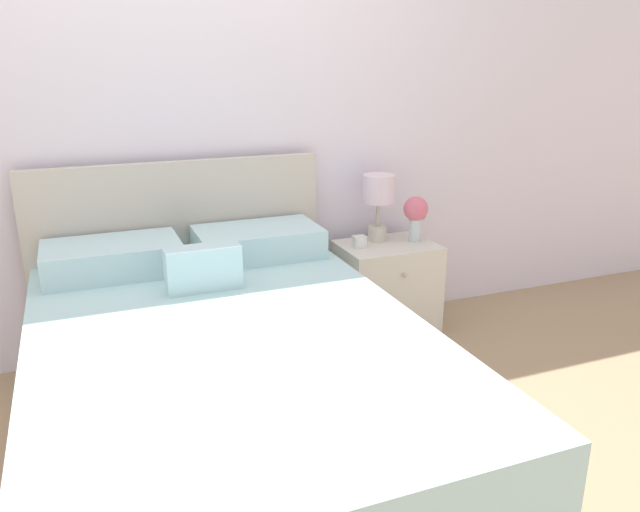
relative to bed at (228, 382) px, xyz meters
The scene contains 7 objects.
ground_plane 1.01m from the bed, 90.00° to the left, with size 12.00×12.00×0.00m, color tan.
wall_back 1.44m from the bed, 90.00° to the left, with size 8.00×0.06×2.60m.
bed is the anchor object (origin of this frame).
nightstand 1.31m from the bed, 35.17° to the left, with size 0.51×0.40×0.51m.
table_lamp 1.42m from the bed, 38.56° to the left, with size 0.17×0.17×0.37m.
flower_vase 1.50m from the bed, 31.44° to the left, with size 0.13×0.13×0.25m.
alarm_clock 1.21m from the bed, 40.01° to the left, with size 0.07×0.05×0.06m.
Camera 1 is at (-0.45, -3.06, 1.49)m, focal length 35.00 mm.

